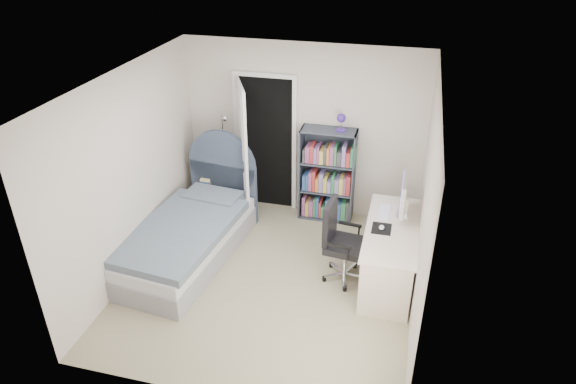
% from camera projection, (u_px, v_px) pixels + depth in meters
% --- Properties ---
extents(room_shell, '(3.50, 3.70, 2.60)m').
position_uv_depth(room_shell, '(268.00, 191.00, 5.72)').
color(room_shell, gray).
rests_on(room_shell, ground).
extents(door, '(0.92, 0.76, 2.06)m').
position_uv_depth(door, '(251.00, 148.00, 7.28)').
color(door, black).
rests_on(door, ground).
extents(bed, '(1.27, 2.32, 1.37)m').
position_uv_depth(bed, '(190.00, 234.00, 6.65)').
color(bed, gray).
rests_on(bed, ground).
extents(nightstand, '(0.41, 0.41, 0.60)m').
position_uv_depth(nightstand, '(211.00, 189.00, 7.53)').
color(nightstand, tan).
rests_on(nightstand, ground).
extents(floor_lamp, '(0.21, 0.21, 1.48)m').
position_uv_depth(floor_lamp, '(226.00, 170.00, 7.61)').
color(floor_lamp, silver).
rests_on(floor_lamp, ground).
extents(bookcase, '(0.78, 0.33, 1.63)m').
position_uv_depth(bookcase, '(328.00, 179.00, 7.31)').
color(bookcase, '#383F4C').
rests_on(bookcase, ground).
extents(desk, '(0.61, 1.53, 1.25)m').
position_uv_depth(desk, '(390.00, 251.00, 6.15)').
color(desk, beige).
rests_on(desk, ground).
extents(office_chair, '(0.55, 0.56, 1.04)m').
position_uv_depth(office_chair, '(339.00, 238.00, 6.11)').
color(office_chair, silver).
rests_on(office_chair, ground).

